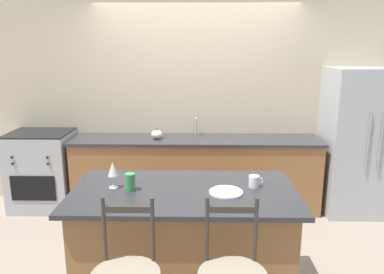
# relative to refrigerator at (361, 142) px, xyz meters

# --- Properties ---
(ground_plane) EXTENTS (18.00, 18.00, 0.00)m
(ground_plane) POSITION_rel_refrigerator_xyz_m (-1.98, -0.30, -0.88)
(ground_plane) COLOR gray
(wall_back) EXTENTS (6.00, 0.07, 2.70)m
(wall_back) POSITION_rel_refrigerator_xyz_m (-1.98, 0.36, 0.47)
(wall_back) COLOR beige
(wall_back) RESTS_ON ground_plane
(back_counter) EXTENTS (3.02, 0.64, 0.90)m
(back_counter) POSITION_rel_refrigerator_xyz_m (-1.98, 0.06, -0.42)
(back_counter) COLOR #936038
(back_counter) RESTS_ON ground_plane
(sink_faucet) EXTENTS (0.02, 0.13, 0.22)m
(sink_faucet) POSITION_rel_refrigerator_xyz_m (-1.98, 0.25, 0.16)
(sink_faucet) COLOR #ADAFB5
(sink_faucet) RESTS_ON back_counter
(kitchen_island) EXTENTS (1.71, 0.93, 0.93)m
(kitchen_island) POSITION_rel_refrigerator_xyz_m (-2.05, -1.71, -0.41)
(kitchen_island) COLOR #936038
(kitchen_island) RESTS_ON ground_plane
(refrigerator) EXTENTS (0.85, 0.71, 1.75)m
(refrigerator) POSITION_rel_refrigerator_xyz_m (0.00, 0.00, 0.00)
(refrigerator) COLOR #ADAFB5
(refrigerator) RESTS_ON ground_plane
(oven_range) EXTENTS (0.74, 0.64, 0.97)m
(oven_range) POSITION_rel_refrigerator_xyz_m (-3.89, 0.03, -0.39)
(oven_range) COLOR #ADAFB5
(oven_range) RESTS_ON ground_plane
(dinner_plate) EXTENTS (0.25, 0.25, 0.02)m
(dinner_plate) POSITION_rel_refrigerator_xyz_m (-1.74, -1.77, 0.06)
(dinner_plate) COLOR white
(dinner_plate) RESTS_ON kitchen_island
(wine_glass) EXTENTS (0.08, 0.08, 0.21)m
(wine_glass) POSITION_rel_refrigerator_xyz_m (-2.60, -1.68, 0.20)
(wine_glass) COLOR white
(wine_glass) RESTS_ON kitchen_island
(coffee_mug) EXTENTS (0.11, 0.08, 0.09)m
(coffee_mug) POSITION_rel_refrigerator_xyz_m (-1.51, -1.64, 0.10)
(coffee_mug) COLOR white
(coffee_mug) RESTS_ON kitchen_island
(tumbler_cup) EXTENTS (0.08, 0.08, 0.13)m
(tumbler_cup) POSITION_rel_refrigerator_xyz_m (-2.46, -1.73, 0.12)
(tumbler_cup) COLOR #3D934C
(tumbler_cup) RESTS_ON kitchen_island
(pumpkin_decoration) EXTENTS (0.14, 0.14, 0.13)m
(pumpkin_decoration) POSITION_rel_refrigerator_xyz_m (-2.45, 0.02, 0.08)
(pumpkin_decoration) COLOR beige
(pumpkin_decoration) RESTS_ON back_counter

